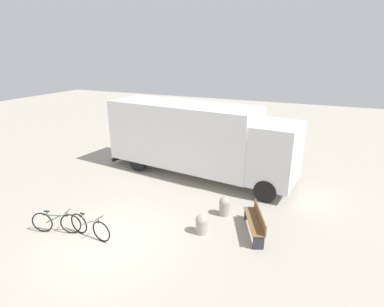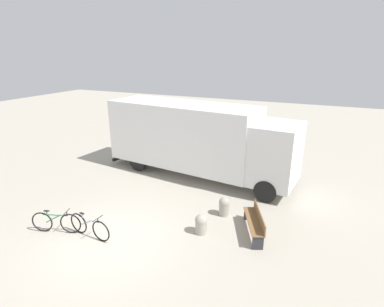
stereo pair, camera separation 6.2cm
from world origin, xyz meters
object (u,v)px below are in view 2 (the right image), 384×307
at_px(park_bench, 255,221).
at_px(bicycle_middle, 89,226).
at_px(delivery_truck, 196,137).
at_px(bicycle_near, 56,222).
at_px(bollard_near_bench, 201,224).
at_px(bollard_far_bench, 224,206).

height_order(park_bench, bicycle_middle, park_bench).
xyz_separation_m(delivery_truck, bicycle_near, (-2.27, -6.49, -1.50)).
height_order(delivery_truck, park_bench, delivery_truck).
bearing_deg(bicycle_middle, bollard_near_bench, 31.73).
xyz_separation_m(bicycle_near, bollard_near_bench, (4.40, 1.92, -0.03)).
relative_size(delivery_truck, bicycle_near, 5.76).
height_order(park_bench, bicycle_near, park_bench).
distance_m(delivery_truck, park_bench, 5.59).
bearing_deg(bollard_far_bench, bicycle_near, -144.79).
bearing_deg(park_bench, delivery_truck, 21.37).
bearing_deg(bollard_near_bench, bollard_far_bench, 76.87).
bearing_deg(bicycle_near, bicycle_middle, -6.77).
height_order(delivery_truck, bollard_far_bench, delivery_truck).
bearing_deg(bollard_near_bench, bicycle_near, -156.46).
relative_size(bicycle_middle, bollard_far_bench, 2.41).
bearing_deg(bicycle_near, delivery_truck, 52.18).
relative_size(delivery_truck, park_bench, 5.16).
distance_m(bicycle_middle, bollard_far_bench, 4.71).
distance_m(delivery_truck, bollard_far_bench, 4.28).
distance_m(park_bench, bollard_far_bench, 1.50).
height_order(bicycle_near, bollard_near_bench, bicycle_near).
bearing_deg(bicycle_middle, bicycle_near, -163.90).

